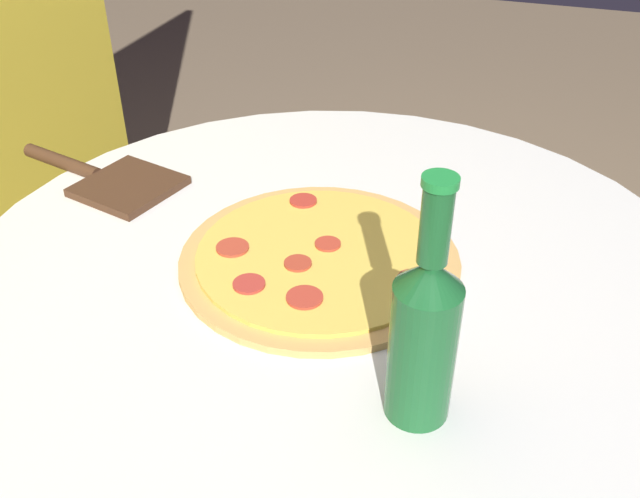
{
  "coord_description": "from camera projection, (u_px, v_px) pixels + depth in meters",
  "views": [
    {
      "loc": [
        -0.7,
        -0.21,
        1.25
      ],
      "look_at": [
        0.0,
        0.02,
        0.74
      ],
      "focal_mm": 40.0,
      "sensor_mm": 36.0,
      "label": 1
    }
  ],
  "objects": [
    {
      "name": "table",
      "position": [
        333.0,
        358.0,
        1.0
      ],
      "size": [
        0.97,
        0.97,
        0.72
      ],
      "color": "silver",
      "rests_on": "ground_plane"
    },
    {
      "name": "pizza",
      "position": [
        320.0,
        257.0,
        0.91
      ],
      "size": [
        0.36,
        0.36,
        0.02
      ],
      "color": "tan",
      "rests_on": "table"
    },
    {
      "name": "beer_bottle",
      "position": [
        424.0,
        332.0,
        0.65
      ],
      "size": [
        0.06,
        0.06,
        0.26
      ],
      "color": "#195628",
      "rests_on": "table"
    },
    {
      "name": "pizza_paddle",
      "position": [
        110.0,
        179.0,
        1.08
      ],
      "size": [
        0.16,
        0.3,
        0.02
      ],
      "rotation": [
        0.0,
        0.0,
        1.32
      ],
      "color": "#422819",
      "rests_on": "table"
    }
  ]
}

